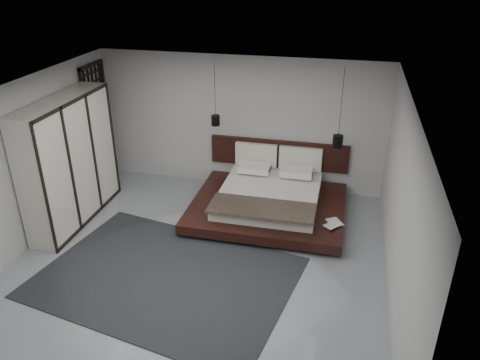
% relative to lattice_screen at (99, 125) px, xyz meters
% --- Properties ---
extents(floor, '(6.00, 6.00, 0.00)m').
position_rel_lattice_screen_xyz_m(floor, '(2.95, -2.45, -1.30)').
color(floor, gray).
rests_on(floor, ground).
extents(ceiling, '(6.00, 6.00, 0.00)m').
position_rel_lattice_screen_xyz_m(ceiling, '(2.95, -2.45, 1.50)').
color(ceiling, white).
rests_on(ceiling, wall_back).
extents(wall_back, '(6.00, 0.00, 6.00)m').
position_rel_lattice_screen_xyz_m(wall_back, '(2.95, 0.55, 0.10)').
color(wall_back, '#AEAEAC').
rests_on(wall_back, floor).
extents(wall_front, '(6.00, 0.00, 6.00)m').
position_rel_lattice_screen_xyz_m(wall_front, '(2.95, -5.45, 0.10)').
color(wall_front, '#AEAEAC').
rests_on(wall_front, floor).
extents(wall_left, '(0.00, 6.00, 6.00)m').
position_rel_lattice_screen_xyz_m(wall_left, '(-0.05, -2.45, 0.10)').
color(wall_left, '#AEAEAC').
rests_on(wall_left, floor).
extents(wall_right, '(0.00, 6.00, 6.00)m').
position_rel_lattice_screen_xyz_m(wall_right, '(5.95, -2.45, 0.10)').
color(wall_right, '#AEAEAC').
rests_on(wall_right, floor).
extents(lattice_screen, '(0.05, 0.90, 2.60)m').
position_rel_lattice_screen_xyz_m(lattice_screen, '(0.00, 0.00, 0.00)').
color(lattice_screen, black).
rests_on(lattice_screen, floor).
extents(bed, '(2.90, 2.44, 1.10)m').
position_rel_lattice_screen_xyz_m(bed, '(3.79, -0.55, -1.00)').
color(bed, black).
rests_on(bed, floor).
extents(book_lower, '(0.34, 0.37, 0.03)m').
position_rel_lattice_screen_xyz_m(book_lower, '(4.99, -1.22, -1.02)').
color(book_lower, '#99724C').
rests_on(book_lower, bed).
extents(book_upper, '(0.32, 0.33, 0.02)m').
position_rel_lattice_screen_xyz_m(book_upper, '(4.96, -1.25, -0.99)').
color(book_upper, '#99724C').
rests_on(book_upper, book_lower).
extents(pendant_left, '(0.17, 0.17, 1.26)m').
position_rel_lattice_screen_xyz_m(pendant_left, '(2.60, -0.08, 0.34)').
color(pendant_left, black).
rests_on(pendant_left, ceiling).
extents(pendant_right, '(0.19, 0.19, 1.51)m').
position_rel_lattice_screen_xyz_m(pendant_right, '(4.99, -0.08, 0.11)').
color(pendant_right, black).
rests_on(pendant_right, ceiling).
extents(wardrobe, '(0.57, 2.40, 2.35)m').
position_rel_lattice_screen_xyz_m(wardrobe, '(0.25, -1.60, -0.13)').
color(wardrobe, beige).
rests_on(wardrobe, floor).
extents(rug, '(4.31, 3.43, 0.02)m').
position_rel_lattice_screen_xyz_m(rug, '(2.58, -2.97, -1.29)').
color(rug, black).
rests_on(rug, floor).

